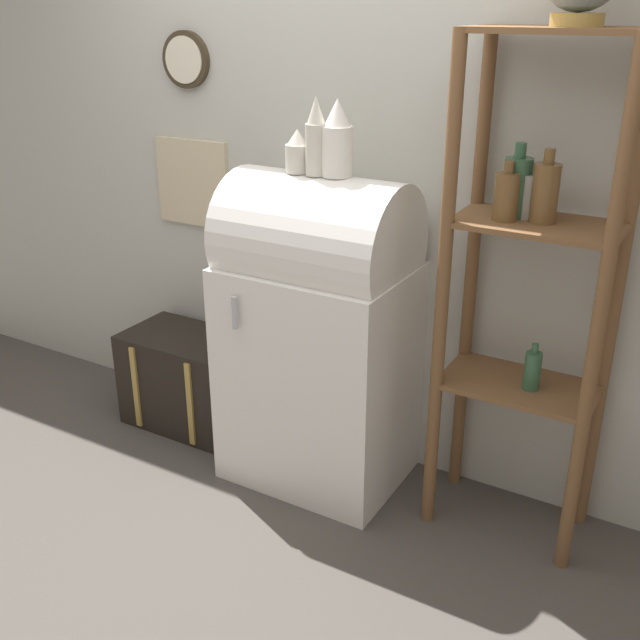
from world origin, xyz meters
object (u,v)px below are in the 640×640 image
object	(u,v)px
suitcase_trunk	(189,379)
vase_center	(316,139)
refrigerator	(318,331)
vase_right	(337,141)
vase_left	(298,152)

from	to	relation	value
suitcase_trunk	vase_center	xyz separation A→B (m)	(0.78, -0.06, 1.25)
refrigerator	vase_right	bearing A→B (deg)	6.41
suitcase_trunk	vase_center	size ratio (longest dim) A/B	2.07
refrigerator	vase_right	size ratio (longest dim) A/B	4.69
suitcase_trunk	vase_left	size ratio (longest dim) A/B	3.71
refrigerator	vase_right	distance (m)	0.80
suitcase_trunk	vase_right	world-z (taller)	vase_right
vase_left	vase_center	xyz separation A→B (m)	(0.09, -0.01, 0.06)
suitcase_trunk	vase_center	distance (m)	1.47
refrigerator	vase_left	bearing A→B (deg)	-176.60
suitcase_trunk	vase_left	bearing A→B (deg)	-4.41
refrigerator	vase_center	world-z (taller)	vase_center
vase_left	vase_right	xyz separation A→B (m)	(0.17, 0.01, 0.06)
vase_left	vase_center	world-z (taller)	vase_center
vase_left	vase_right	distance (m)	0.18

